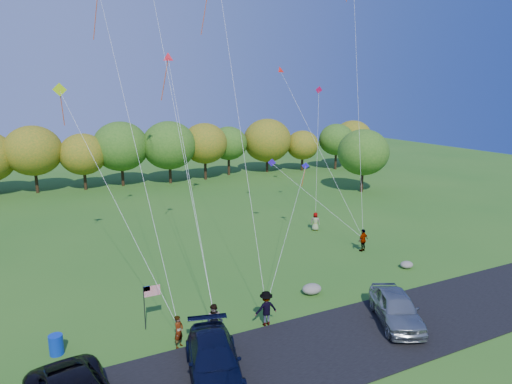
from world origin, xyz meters
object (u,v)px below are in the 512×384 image
flyer_a (179,332)px  flyer_e (315,221)px  minivan_navy (214,360)px  flyer_c (266,308)px  flyer_d (363,240)px  flyer_b (215,321)px  minivan_silver (396,308)px  trash_barrel (56,345)px

flyer_a → flyer_e: flyer_a is taller
minivan_navy → flyer_c: (4.04, 2.95, 0.09)m
minivan_navy → flyer_d: flyer_d is taller
minivan_navy → flyer_b: flyer_b is taller
flyer_a → flyer_b: 1.82m
minivan_silver → flyer_b: 9.40m
trash_barrel → flyer_c: bearing=-11.2°
flyer_a → flyer_e: (16.07, 12.49, -0.01)m
trash_barrel → flyer_b: bearing=-15.5°
minivan_silver → flyer_d: 10.95m
flyer_b → trash_barrel: 7.32m
flyer_b → flyer_c: flyer_c is taller
flyer_b → flyer_d: flyer_b is taller
flyer_d → trash_barrel: flyer_d is taller
minivan_silver → flyer_a: minivan_silver is taller
flyer_c → flyer_d: size_ratio=1.07×
flyer_c → minivan_silver: bearing=157.8°
minivan_navy → trash_barrel: 7.63m
flyer_b → flyer_c: (2.83, 0.00, 0.05)m
flyer_e → flyer_b: bearing=80.5°
minivan_navy → flyer_e: bearing=59.6°
minivan_navy → flyer_a: (-0.60, 2.95, -0.03)m
flyer_d → flyer_b: bearing=11.0°
minivan_navy → minivan_silver: 10.15m
minivan_navy → minivan_silver: bearing=15.0°
flyer_a → trash_barrel: bearing=118.3°
minivan_navy → flyer_b: size_ratio=3.03×
flyer_b → trash_barrel: size_ratio=1.85×
flyer_b → flyer_c: 2.84m
minivan_navy → flyer_c: 5.01m
minivan_navy → flyer_b: bearing=82.4°
flyer_a → trash_barrel: 5.59m
trash_barrel → flyer_a: bearing=-20.4°
minivan_silver → trash_barrel: size_ratio=5.08×
flyer_b → minivan_navy: bearing=-73.3°
trash_barrel → minivan_navy: bearing=-40.0°
minivan_silver → flyer_b: bearing=-172.3°
minivan_silver → flyer_e: (5.31, 15.38, -0.09)m
flyer_a → minivan_silver: bearing=-56.3°
minivan_silver → minivan_navy: bearing=-154.1°
minivan_navy → minivan_silver: minivan_silver is taller
flyer_b → trash_barrel: flyer_b is taller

